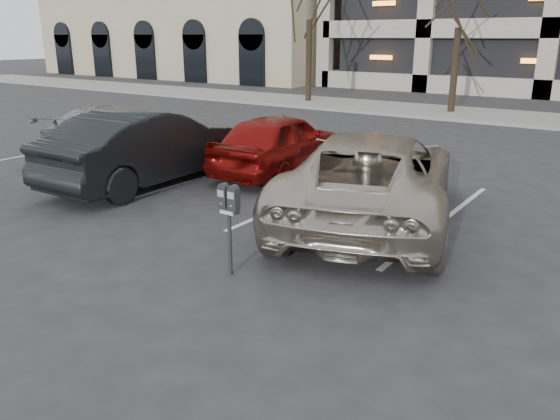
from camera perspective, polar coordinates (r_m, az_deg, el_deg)
The scene contains 8 objects.
ground at distance 8.61m, azimuth 2.67°, elevation -3.53°, with size 140.00×140.00×0.00m, color #28282B.
sidewalk at distance 23.40m, azimuth 24.43°, elevation 8.67°, with size 80.00×4.00×0.12m, color gray.
stall_lines at distance 11.16m, azimuth 2.93°, elevation 1.52°, with size 16.90×5.20×0.00m.
parking_meter at distance 7.24m, azimuth -5.38°, elevation 0.27°, with size 0.32×0.13×1.25m.
suv_silver at distance 9.60m, azimuth 9.46°, elevation 3.43°, with size 4.26×6.21×1.58m.
car_red at distance 12.97m, azimuth -0.03°, elevation 7.06°, with size 1.69×4.20×1.43m, color maroon.
car_dark at distance 12.33m, azimuth -13.66°, elevation 6.45°, with size 1.72×4.93×1.62m, color black.
car_silver at distance 16.06m, azimuth -17.49°, elevation 8.07°, with size 1.81×4.46×1.29m, color #93959A.
Camera 1 is at (4.26, -6.80, 3.12)m, focal length 35.00 mm.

